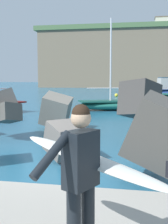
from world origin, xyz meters
name	(u,v)px	position (x,y,z in m)	size (l,w,h in m)	color
ground_plane	(49,167)	(0.00, 0.00, 0.00)	(400.00, 400.00, 0.00)	#235B7A
breakwater_jetty	(81,113)	(0.32, 2.72, 1.10)	(31.80, 8.37, 3.08)	slate
surfer_with_board	(85,171)	(1.70, -4.03, 1.28)	(2.02, 1.54, 1.78)	black
boat_near_left	(116,104)	(0.62, 14.44, 0.42)	(6.09, 3.84, 6.57)	#1E6656
boat_near_centre	(166,91)	(5.55, 30.11, 0.78)	(4.97, 3.45, 2.50)	navy
mooring_buoy_inner	(116,95)	(-0.57, 30.27, 0.22)	(0.44, 0.44, 0.44)	yellow
station_building_central	(165,27)	(10.33, 95.75, 19.38)	(6.84, 4.30, 6.52)	beige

